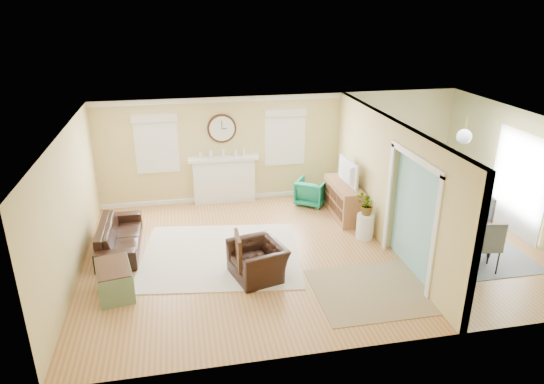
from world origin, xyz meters
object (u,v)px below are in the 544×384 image
(credenza, at_px, (343,200))
(sofa, at_px, (120,236))
(eames_chair, at_px, (258,261))
(green_chair, at_px, (311,192))
(dining_table, at_px, (447,227))

(credenza, bearing_deg, sofa, -172.04)
(sofa, relative_size, credenza, 1.31)
(eames_chair, bearing_deg, green_chair, 133.57)
(credenza, bearing_deg, eames_chair, -136.70)
(green_chair, relative_size, dining_table, 0.37)
(sofa, relative_size, eames_chair, 2.02)
(sofa, relative_size, green_chair, 2.84)
(green_chair, bearing_deg, eames_chair, 93.16)
(sofa, height_order, dining_table, dining_table)
(eames_chair, xyz_separation_m, credenza, (2.39, 2.26, 0.08))
(eames_chair, bearing_deg, dining_table, 83.13)
(sofa, xyz_separation_m, dining_table, (6.64, -0.95, 0.04))
(sofa, bearing_deg, eames_chair, -121.67)
(green_chair, height_order, dining_table, dining_table)
(credenza, distance_m, dining_table, 2.36)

